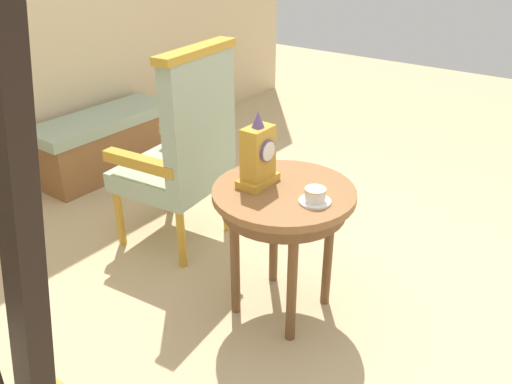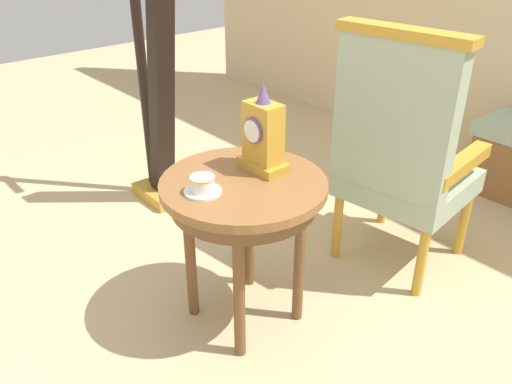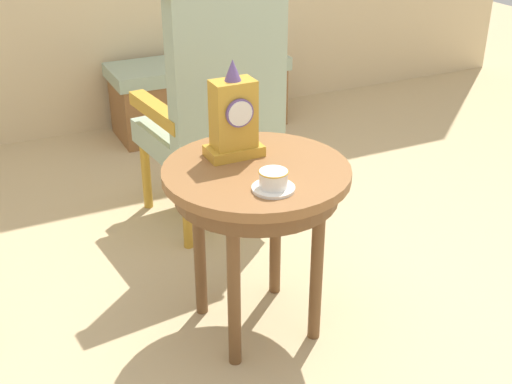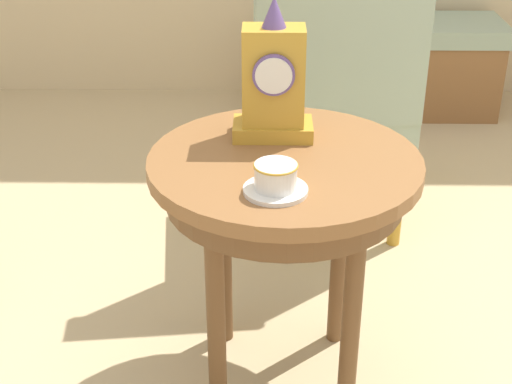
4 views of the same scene
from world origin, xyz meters
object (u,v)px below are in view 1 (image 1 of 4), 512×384
at_px(side_table, 284,206).
at_px(harp, 8,273).
at_px(window_bench, 106,142).
at_px(teacup_left, 315,196).
at_px(mantel_clock, 258,156).
at_px(armchair, 184,148).

height_order(side_table, harp, harp).
bearing_deg(window_bench, side_table, -105.40).
relative_size(teacup_left, mantel_clock, 0.40).
distance_m(teacup_left, mantel_clock, 0.31).
height_order(armchair, harp, harp).
xyz_separation_m(mantel_clock, window_bench, (0.56, 1.81, -0.55)).
bearing_deg(teacup_left, window_bench, 75.19).
xyz_separation_m(side_table, mantel_clock, (-0.03, 0.12, 0.22)).
xyz_separation_m(teacup_left, harp, (-1.06, 0.47, 0.03)).
relative_size(side_table, harp, 0.37).
relative_size(teacup_left, harp, 0.08).
xyz_separation_m(teacup_left, mantel_clock, (-0.00, 0.29, 0.11)).
bearing_deg(harp, armchair, 20.15).
relative_size(teacup_left, window_bench, 0.12).
height_order(side_table, teacup_left, teacup_left).
xyz_separation_m(side_table, teacup_left, (-0.02, -0.17, 0.11)).
height_order(teacup_left, harp, harp).
distance_m(side_table, teacup_left, 0.20).
distance_m(mantel_clock, window_bench, 1.98).
height_order(mantel_clock, harp, harp).
bearing_deg(mantel_clock, side_table, -77.17).
height_order(side_table, mantel_clock, mantel_clock).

